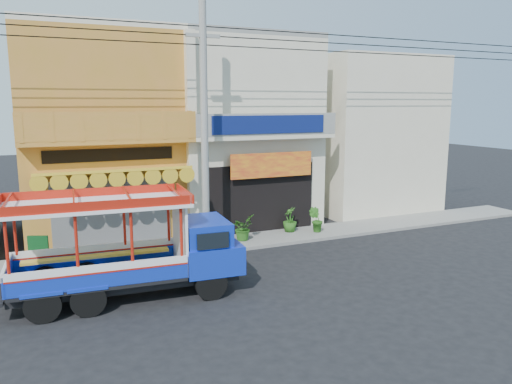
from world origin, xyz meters
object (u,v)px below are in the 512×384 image
at_px(songthaew_truck, 143,247).
at_px(potted_plant_a, 242,228).
at_px(potted_plant_b, 316,220).
at_px(green_sign, 39,253).
at_px(utility_pole, 208,113).
at_px(potted_plant_c, 290,219).

height_order(songthaew_truck, potted_plant_a, songthaew_truck).
distance_m(potted_plant_a, potted_plant_b, 3.25).
relative_size(green_sign, potted_plant_a, 1.02).
relative_size(songthaew_truck, potted_plant_a, 6.68).
distance_m(utility_pole, songthaew_truck, 5.69).
xyz_separation_m(utility_pole, potted_plant_a, (1.56, 0.73, -4.42)).
height_order(songthaew_truck, green_sign, songthaew_truck).
xyz_separation_m(utility_pole, songthaew_truck, (-3.06, -3.19, -3.58)).
height_order(songthaew_truck, potted_plant_c, songthaew_truck).
bearing_deg(green_sign, utility_pole, -5.70).
bearing_deg(potted_plant_b, potted_plant_c, 13.30).
height_order(green_sign, potted_plant_b, potted_plant_b).
height_order(utility_pole, green_sign, utility_pole).
height_order(utility_pole, potted_plant_a, utility_pole).
height_order(utility_pole, potted_plant_b, utility_pole).
relative_size(utility_pole, potted_plant_b, 27.56).
bearing_deg(potted_plant_a, songthaew_truck, 178.04).
xyz_separation_m(green_sign, potted_plant_b, (10.52, 0.08, 0.09)).
bearing_deg(potted_plant_a, utility_pole, 162.83).
bearing_deg(utility_pole, potted_plant_c, 16.22).
bearing_deg(utility_pole, green_sign, 174.30).
bearing_deg(potted_plant_b, utility_pole, 46.82).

